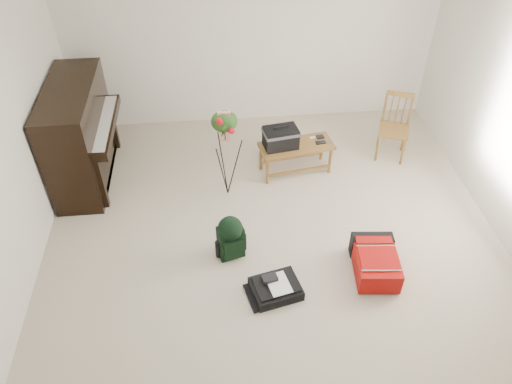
{
  "coord_description": "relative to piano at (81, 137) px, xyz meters",
  "views": [
    {
      "loc": [
        -0.57,
        -3.55,
        4.05
      ],
      "look_at": [
        -0.18,
        0.35,
        0.63
      ],
      "focal_mm": 35.0,
      "sensor_mm": 36.0,
      "label": 1
    }
  ],
  "objects": [
    {
      "name": "red_suitcase",
      "position": [
        3.17,
        -1.86,
        -0.46
      ],
      "size": [
        0.48,
        0.66,
        0.27
      ],
      "rotation": [
        0.0,
        0.0,
        -0.1
      ],
      "color": "#AB070E",
      "rests_on": "floor"
    },
    {
      "name": "piano",
      "position": [
        0.0,
        0.0,
        0.0
      ],
      "size": [
        0.71,
        1.5,
        1.25
      ],
      "color": "black",
      "rests_on": "floor"
    },
    {
      "name": "ceiling",
      "position": [
        2.19,
        -1.6,
        1.9
      ],
      "size": [
        5.0,
        5.5,
        0.01
      ],
      "primitive_type": "cube",
      "color": "white",
      "rests_on": "wall_back"
    },
    {
      "name": "floor",
      "position": [
        2.19,
        -1.6,
        -0.6
      ],
      "size": [
        5.0,
        5.5,
        0.01
      ],
      "primitive_type": "cube",
      "color": "#BAAE95",
      "rests_on": "ground"
    },
    {
      "name": "bench",
      "position": [
        2.48,
        -0.15,
        -0.1
      ],
      "size": [
        0.97,
        0.51,
        0.71
      ],
      "rotation": [
        0.0,
        0.0,
        0.16
      ],
      "color": "brown",
      "rests_on": "floor"
    },
    {
      "name": "wall_back",
      "position": [
        2.19,
        1.15,
        0.65
      ],
      "size": [
        5.0,
        0.04,
        2.5
      ],
      "primitive_type": "cube",
      "color": "white",
      "rests_on": "floor"
    },
    {
      "name": "dining_chair",
      "position": [
        3.93,
        0.07,
        -0.18
      ],
      "size": [
        0.48,
        0.48,
        0.87
      ],
      "rotation": [
        0.0,
        0.0,
        -0.36
      ],
      "color": "brown",
      "rests_on": "floor"
    },
    {
      "name": "green_backpack",
      "position": [
        1.71,
        -1.54,
        -0.31
      ],
      "size": [
        0.3,
        0.28,
        0.53
      ],
      "rotation": [
        0.0,
        0.0,
        0.27
      ],
      "color": "black",
      "rests_on": "floor"
    },
    {
      "name": "black_duffel",
      "position": [
        2.12,
        -2.08,
        -0.53
      ],
      "size": [
        0.54,
        0.47,
        0.2
      ],
      "rotation": [
        0.0,
        0.0,
        0.23
      ],
      "color": "black",
      "rests_on": "floor"
    },
    {
      "name": "flower_stand",
      "position": [
        1.73,
        -0.52,
        -0.01
      ],
      "size": [
        0.41,
        0.41,
        1.21
      ],
      "rotation": [
        0.0,
        0.0,
        -0.1
      ],
      "color": "black",
      "rests_on": "floor"
    }
  ]
}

